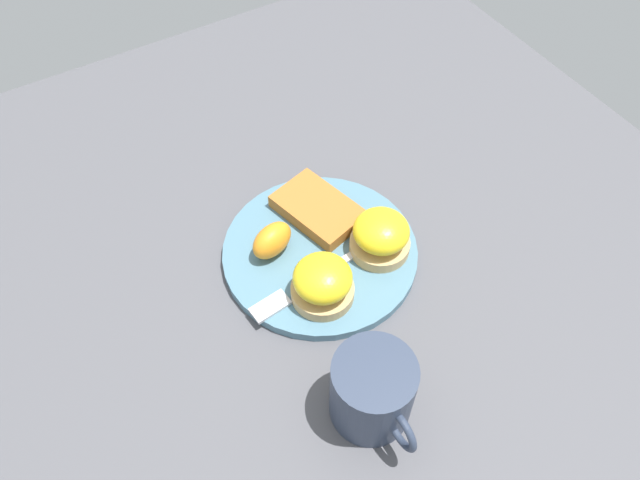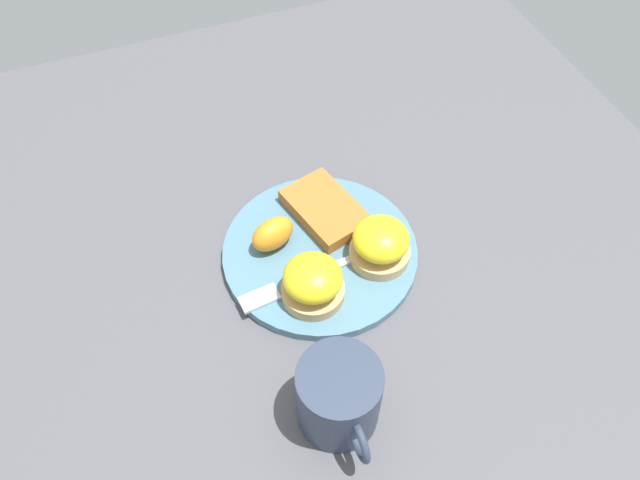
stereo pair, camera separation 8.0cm
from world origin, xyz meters
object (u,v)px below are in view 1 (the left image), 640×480
at_px(hashbrown_patty, 318,209).
at_px(orange_wedge, 272,240).
at_px(sandwich_benedict_left, 323,282).
at_px(cup, 373,391).
at_px(sandwich_benedict_right, 381,235).
at_px(fork, 321,274).

height_order(hashbrown_patty, orange_wedge, orange_wedge).
relative_size(sandwich_benedict_left, cup, 0.65).
bearing_deg(sandwich_benedict_right, sandwich_benedict_left, -77.14).
bearing_deg(orange_wedge, fork, 27.14).
distance_m(hashbrown_patty, cup, 0.28).
height_order(hashbrown_patty, fork, hashbrown_patty).
bearing_deg(orange_wedge, sandwich_benedict_left, 12.48).
height_order(sandwich_benedict_right, hashbrown_patty, sandwich_benedict_right).
relative_size(orange_wedge, cup, 0.49).
bearing_deg(sandwich_benedict_right, cup, -36.62).
distance_m(hashbrown_patty, fork, 0.10).
bearing_deg(fork, sandwich_benedict_right, 88.30).
distance_m(sandwich_benedict_left, fork, 0.04).
bearing_deg(orange_wedge, hashbrown_patty, 105.81).
relative_size(hashbrown_patty, fork, 0.49).
xyz_separation_m(sandwich_benedict_right, fork, (-0.00, -0.09, -0.03)).
xyz_separation_m(sandwich_benedict_left, hashbrown_patty, (-0.11, 0.06, -0.02)).
height_order(fork, cup, cup).
distance_m(sandwich_benedict_right, hashbrown_patty, 0.10).
distance_m(sandwich_benedict_right, orange_wedge, 0.14).
bearing_deg(sandwich_benedict_right, fork, -91.70).
distance_m(sandwich_benedict_left, cup, 0.15).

